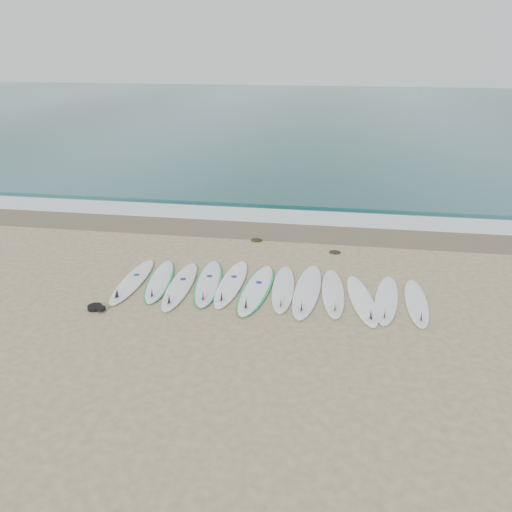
# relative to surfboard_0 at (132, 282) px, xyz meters

# --- Properties ---
(ground) EXTENTS (120.00, 120.00, 0.00)m
(ground) POSITION_rel_surfboard_0_xyz_m (3.40, 0.15, -0.06)
(ground) COLOR #9D8A66
(ocean) EXTENTS (120.00, 55.00, 0.03)m
(ocean) POSITION_rel_surfboard_0_xyz_m (3.40, 32.65, -0.04)
(ocean) COLOR #205054
(ocean) RESTS_ON ground
(wet_sand_band) EXTENTS (120.00, 1.80, 0.01)m
(wet_sand_band) POSITION_rel_surfboard_0_xyz_m (3.40, 4.25, -0.05)
(wet_sand_band) COLOR brown
(wet_sand_band) RESTS_ON ground
(foam_band) EXTENTS (120.00, 1.40, 0.04)m
(foam_band) POSITION_rel_surfboard_0_xyz_m (3.40, 5.65, -0.04)
(foam_band) COLOR silver
(foam_band) RESTS_ON ground
(wave_crest) EXTENTS (120.00, 1.00, 0.10)m
(wave_crest) POSITION_rel_surfboard_0_xyz_m (3.40, 7.15, -0.01)
(wave_crest) COLOR #205054
(wave_crest) RESTS_ON ground
(surfboard_0) EXTENTS (0.55, 2.60, 0.33)m
(surfboard_0) POSITION_rel_surfboard_0_xyz_m (0.00, 0.00, 0.00)
(surfboard_0) COLOR white
(surfboard_0) RESTS_ON ground
(surfboard_1) EXTENTS (0.92, 2.50, 0.31)m
(surfboard_1) POSITION_rel_surfboard_0_xyz_m (0.65, 0.16, -0.01)
(surfboard_1) COLOR white
(surfboard_1) RESTS_ON ground
(surfboard_2) EXTENTS (0.65, 2.67, 0.34)m
(surfboard_2) POSITION_rel_surfboard_0_xyz_m (1.24, -0.07, 0.00)
(surfboard_2) COLOR white
(surfboard_2) RESTS_ON ground
(surfboard_3) EXTENTS (0.94, 2.68, 0.33)m
(surfboard_3) POSITION_rel_surfboard_0_xyz_m (1.88, 0.24, -0.01)
(surfboard_3) COLOR silver
(surfboard_3) RESTS_ON ground
(surfboard_4) EXTENTS (0.65, 2.71, 0.34)m
(surfboard_4) POSITION_rel_surfboard_0_xyz_m (2.45, 0.26, 0.00)
(surfboard_4) COLOR white
(surfboard_4) RESTS_ON ground
(surfboard_5) EXTENTS (0.87, 2.80, 0.35)m
(surfboard_5) POSITION_rel_surfboard_0_xyz_m (3.10, 0.06, -0.01)
(surfboard_5) COLOR white
(surfboard_5) RESTS_ON ground
(surfboard_6) EXTENTS (0.64, 2.56, 0.32)m
(surfboard_6) POSITION_rel_surfboard_0_xyz_m (3.74, 0.18, -0.00)
(surfboard_6) COLOR white
(surfboard_6) RESTS_ON ground
(surfboard_7) EXTENTS (0.79, 2.94, 0.37)m
(surfboard_7) POSITION_rel_surfboard_0_xyz_m (4.31, 0.14, 0.01)
(surfboard_7) COLOR white
(surfboard_7) RESTS_ON ground
(surfboard_8) EXTENTS (0.66, 2.56, 0.32)m
(surfboard_8) POSITION_rel_surfboard_0_xyz_m (4.93, 0.15, -0.00)
(surfboard_8) COLOR silver
(surfboard_8) RESTS_ON ground
(surfboard_9) EXTENTS (0.91, 2.56, 0.32)m
(surfboard_9) POSITION_rel_surfboard_0_xyz_m (5.59, -0.12, -0.00)
(surfboard_9) COLOR white
(surfboard_9) RESTS_ON ground
(surfboard_10) EXTENTS (0.85, 2.54, 0.32)m
(surfboard_10) POSITION_rel_surfboard_0_xyz_m (6.14, -0.00, -0.00)
(surfboard_10) COLOR white
(surfboard_10) RESTS_ON ground
(surfboard_11) EXTENTS (0.57, 2.37, 0.30)m
(surfboard_11) POSITION_rel_surfboard_0_xyz_m (6.81, -0.04, -0.01)
(surfboard_11) COLOR white
(surfboard_11) RESTS_ON ground
(seaweed_near) EXTENTS (0.34, 0.27, 0.07)m
(seaweed_near) POSITION_rel_surfboard_0_xyz_m (2.61, 3.31, -0.02)
(seaweed_near) COLOR black
(seaweed_near) RESTS_ON ground
(seaweed_far) EXTENTS (0.32, 0.25, 0.06)m
(seaweed_far) POSITION_rel_surfboard_0_xyz_m (4.94, 2.74, -0.03)
(seaweed_far) COLOR black
(seaweed_far) RESTS_ON ground
(leash_coil) EXTENTS (0.46, 0.36, 0.11)m
(leash_coil) POSITION_rel_surfboard_0_xyz_m (-0.29, -1.36, -0.01)
(leash_coil) COLOR black
(leash_coil) RESTS_ON ground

